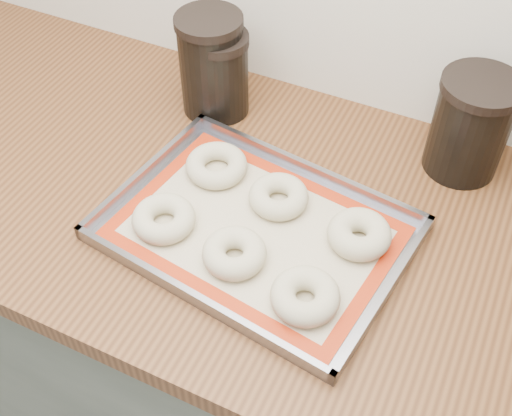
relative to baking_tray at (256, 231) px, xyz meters
The scene contains 13 objects.
cabinet 0.48m from the baking_tray, 53.58° to the left, with size 3.00×0.65×0.86m, color slate.
countertop 0.08m from the baking_tray, 53.58° to the left, with size 3.06×0.68×0.04m, color brown.
baking_tray is the anchor object (origin of this frame).
baking_mat 0.00m from the baking_tray, 95.36° to the left, with size 0.46×0.34×0.00m.
bagel_front_left 0.15m from the baking_tray, 159.26° to the right, with size 0.10×0.10×0.03m, color beige.
bagel_front_mid 0.07m from the baking_tray, 93.94° to the right, with size 0.10×0.10×0.04m, color beige.
bagel_front_right 0.15m from the baking_tray, 37.24° to the right, with size 0.10×0.10×0.04m, color beige.
bagel_back_left 0.15m from the baking_tray, 142.29° to the left, with size 0.11×0.11×0.03m, color beige.
bagel_back_mid 0.07m from the baking_tray, 84.20° to the left, with size 0.10×0.10×0.03m, color beige.
bagel_back_right 0.16m from the baking_tray, 17.80° to the left, with size 0.10×0.10×0.04m, color beige.
canister_left 0.34m from the baking_tray, 129.88° to the left, with size 0.12×0.12×0.19m.
canister_mid 0.33m from the baking_tray, 127.21° to the left, with size 0.11×0.11×0.16m.
canister_right 0.40m from the baking_tray, 49.40° to the left, with size 0.13×0.13×0.18m.
Camera 1 is at (0.24, 1.02, 1.68)m, focal length 45.00 mm.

